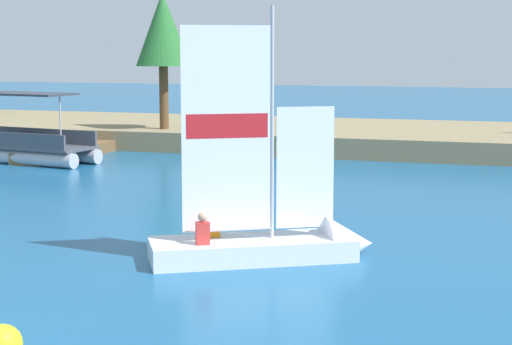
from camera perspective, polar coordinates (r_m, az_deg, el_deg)
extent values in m
cube|color=#897A56|center=(40.26, 5.84, 2.49)|extent=(80.00, 10.68, 0.90)
cylinder|color=brown|center=(39.02, -6.32, 5.12)|extent=(0.42, 0.42, 2.91)
cone|color=#286B2D|center=(38.98, -6.39, 9.73)|extent=(2.51, 2.51, 3.37)
cube|color=brown|center=(36.58, -12.69, 1.42)|extent=(1.81, 6.15, 0.48)
cube|color=white|center=(18.06, -0.28, -5.27)|extent=(4.54, 3.47, 0.47)
cone|color=white|center=(18.62, 6.36, -4.90)|extent=(1.62, 1.70, 1.34)
cylinder|color=#B7B7BC|center=(17.72, 1.11, 3.36)|extent=(0.08, 0.08, 4.95)
cube|color=white|center=(17.54, -1.99, 3.03)|extent=(1.70, 0.99, 4.28)
cube|color=red|center=(17.53, -1.99, 3.20)|extent=(1.53, 0.90, 0.51)
cube|color=white|center=(18.01, 3.38, 0.34)|extent=(1.12, 0.66, 2.63)
cylinder|color=#B7B7BC|center=(17.86, -1.95, -3.93)|extent=(1.71, 1.02, 0.06)
cube|color=red|center=(17.45, -3.66, -4.17)|extent=(0.34, 0.31, 0.48)
sphere|color=tan|center=(17.38, -3.67, -3.05)|extent=(0.20, 0.20, 0.20)
cube|color=orange|center=(18.13, -2.95, -3.61)|extent=(0.34, 0.31, 0.53)
sphere|color=tan|center=(18.06, -2.96, -2.46)|extent=(0.20, 0.20, 0.20)
cylinder|color=#B2B2B7|center=(35.85, -14.67, 1.32)|extent=(6.22, 1.57, 0.60)
cylinder|color=#B2B2B7|center=(34.75, -16.31, 1.04)|extent=(6.22, 1.57, 0.60)
cube|color=#474C56|center=(35.25, -15.50, 1.75)|extent=(6.21, 3.01, 0.10)
cube|color=#474C56|center=(35.93, -14.49, 2.46)|extent=(5.65, 0.99, 0.60)
cube|color=#474C56|center=(34.52, -16.59, 2.16)|extent=(5.65, 0.99, 0.60)
cylinder|color=#B2B2B7|center=(33.93, -13.23, 3.40)|extent=(0.06, 0.06, 2.04)
cube|color=#333842|center=(35.09, -15.63, 5.21)|extent=(4.46, 2.53, 0.08)
sphere|color=yellow|center=(12.75, -16.96, -11.18)|extent=(0.58, 0.58, 0.58)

